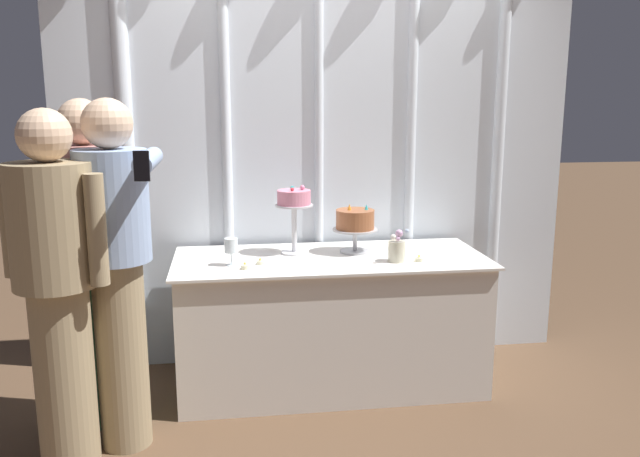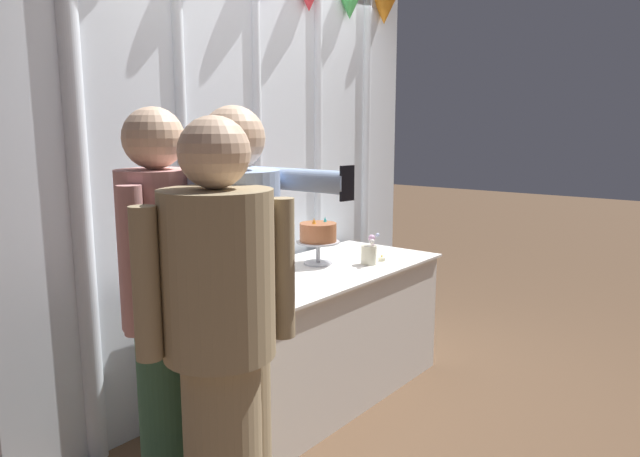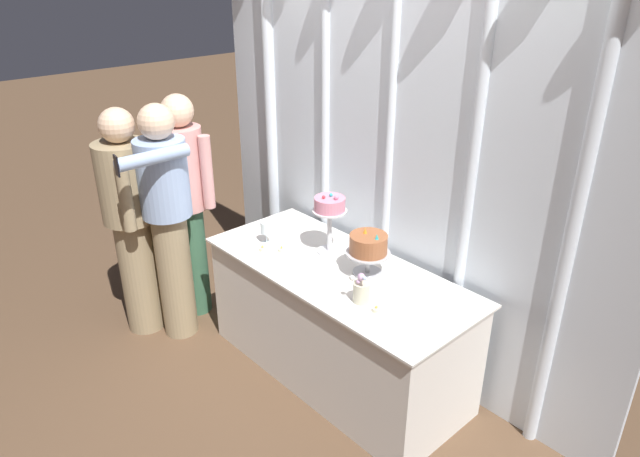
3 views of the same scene
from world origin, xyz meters
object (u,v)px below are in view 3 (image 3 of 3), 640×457
at_px(tealight_near_left, 282,250).
at_px(guest_man_dark_suit, 186,197).
at_px(cake_display_nearright, 368,247).
at_px(guest_girl_blue_dress, 167,215).
at_px(cake_table, 337,322).
at_px(tealight_far_left, 263,249).
at_px(cake_display_nearleft, 330,210).
at_px(flower_vase, 361,291).
at_px(tealight_near_right, 376,310).
at_px(wine_glass, 266,228).
at_px(guest_man_pink_jacket, 131,217).

distance_m(tealight_near_left, guest_man_dark_suit, 0.89).
relative_size(cake_display_nearright, guest_girl_blue_dress, 0.17).
height_order(cake_table, tealight_far_left, tealight_far_left).
xyz_separation_m(cake_display_nearleft, flower_vase, (0.55, -0.27, -0.23)).
relative_size(cake_table, tealight_near_right, 39.92).
bearing_deg(cake_table, tealight_near_left, -164.77).
distance_m(cake_display_nearleft, flower_vase, 0.65).
xyz_separation_m(tealight_near_left, tealight_near_right, (0.89, -0.06, 0.00)).
height_order(tealight_far_left, guest_man_dark_suit, guest_man_dark_suit).
height_order(cake_table, cake_display_nearleft, cake_display_nearleft).
height_order(cake_table, wine_glass, wine_glass).
distance_m(cake_table, cake_display_nearleft, 0.72).
relative_size(tealight_far_left, guest_girl_blue_dress, 0.03).
distance_m(wine_glass, guest_man_dark_suit, 0.73).
distance_m(cake_display_nearleft, tealight_near_left, 0.42).
distance_m(cake_display_nearright, tealight_near_left, 0.63).
relative_size(cake_display_nearleft, guest_man_pink_jacket, 0.25).
bearing_deg(wine_glass, guest_girl_blue_dress, -141.69).
distance_m(cake_table, tealight_far_left, 0.67).
bearing_deg(cake_display_nearleft, guest_girl_blue_dress, -144.45).
xyz_separation_m(tealight_far_left, tealight_near_left, (0.09, 0.09, -0.00)).
distance_m(cake_display_nearright, tealight_far_left, 0.74).
bearing_deg(tealight_near_left, flower_vase, -3.73).
distance_m(cake_table, tealight_near_right, 0.65).
xyz_separation_m(guest_man_dark_suit, guest_girl_blue_dress, (0.17, -0.25, -0.01)).
height_order(guest_man_dark_suit, guest_girl_blue_dress, guest_girl_blue_dress).
height_order(flower_vase, tealight_near_right, flower_vase).
xyz_separation_m(wine_glass, tealight_far_left, (0.07, -0.09, -0.10)).
height_order(wine_glass, guest_man_dark_suit, guest_man_dark_suit).
height_order(guest_man_dark_suit, guest_man_pink_jacket, guest_man_dark_suit).
height_order(cake_table, guest_man_dark_suit, guest_man_dark_suit).
bearing_deg(tealight_near_left, tealight_near_right, -3.94).
distance_m(cake_display_nearleft, guest_man_pink_jacket, 1.41).
xyz_separation_m(wine_glass, tealight_near_right, (1.05, -0.06, -0.10)).
bearing_deg(guest_man_pink_jacket, flower_vase, 17.37).
distance_m(flower_vase, guest_girl_blue_dress, 1.51).
xyz_separation_m(cake_table, cake_display_nearright, (0.16, 0.09, 0.57)).
bearing_deg(cake_display_nearright, wine_glass, -164.52).
bearing_deg(cake_display_nearright, guest_girl_blue_dress, -153.69).
bearing_deg(tealight_far_left, guest_man_pink_jacket, -149.74).
relative_size(cake_display_nearleft, cake_display_nearright, 1.39).
relative_size(cake_display_nearleft, wine_glass, 2.66).
height_order(flower_vase, tealight_near_left, flower_vase).
distance_m(tealight_far_left, tealight_near_left, 0.12).
bearing_deg(guest_girl_blue_dress, cake_table, 25.87).
xyz_separation_m(cake_display_nearright, guest_man_pink_jacket, (-1.50, -0.78, -0.07)).
xyz_separation_m(cake_table, tealight_near_left, (-0.41, -0.11, 0.40)).
xyz_separation_m(wine_glass, guest_man_dark_suit, (-0.70, -0.18, 0.06)).
height_order(cake_display_nearright, flower_vase, cake_display_nearright).
distance_m(cake_table, cake_display_nearright, 0.60).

